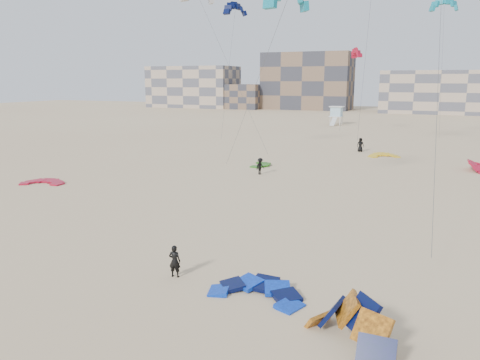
% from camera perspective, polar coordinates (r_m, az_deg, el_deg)
% --- Properties ---
extents(ground, '(320.00, 320.00, 0.00)m').
position_cam_1_polar(ground, '(22.41, -6.13, -12.43)').
color(ground, '#CFB68B').
rests_on(ground, ground).
extents(kite_ground_blue, '(4.06, 4.27, 1.40)m').
position_cam_1_polar(kite_ground_blue, '(21.17, 2.08, -13.89)').
color(kite_ground_blue, blue).
rests_on(kite_ground_blue, ground).
extents(kite_ground_orange, '(5.87, 5.89, 4.11)m').
position_cam_1_polar(kite_ground_orange, '(18.00, 13.06, -19.24)').
color(kite_ground_orange, orange).
rests_on(kite_ground_orange, ground).
extents(kite_ground_red, '(4.54, 4.70, 0.63)m').
position_cam_1_polar(kite_ground_red, '(46.48, -22.86, -0.40)').
color(kite_ground_red, red).
rests_on(kite_ground_red, ground).
extents(kite_ground_green, '(3.59, 3.42, 0.67)m').
position_cam_1_polar(kite_ground_green, '(51.98, 2.48, 1.77)').
color(kite_ground_green, '#2F7919').
rests_on(kite_ground_green, ground).
extents(kite_ground_red_far, '(3.74, 3.55, 3.23)m').
position_cam_1_polar(kite_ground_red_far, '(54.93, 27.08, 1.01)').
color(kite_ground_red_far, red).
rests_on(kite_ground_red_far, ground).
extents(kite_ground_yellow, '(4.72, 4.83, 1.23)m').
position_cam_1_polar(kite_ground_yellow, '(60.70, 17.14, 2.74)').
color(kite_ground_yellow, '#EFA319').
rests_on(kite_ground_yellow, ground).
extents(kitesurfer_main, '(0.64, 0.47, 1.59)m').
position_cam_1_polar(kitesurfer_main, '(22.90, -7.97, -9.76)').
color(kitesurfer_main, black).
rests_on(kitesurfer_main, ground).
extents(kitesurfer_c, '(0.98, 1.23, 1.66)m').
position_cam_1_polar(kitesurfer_c, '(46.94, 2.47, 1.69)').
color(kitesurfer_c, black).
rests_on(kitesurfer_c, ground).
extents(kitesurfer_e, '(1.05, 0.87, 1.84)m').
position_cam_1_polar(kitesurfer_e, '(64.01, 14.47, 4.18)').
color(kitesurfer_e, black).
rests_on(kitesurfer_e, ground).
extents(kite_fly_teal_a, '(11.31, 11.57, 14.91)m').
position_cam_1_polar(kite_fly_teal_a, '(35.28, 5.79, 21.02)').
color(kite_fly_teal_a, teal).
rests_on(kite_fly_teal_a, ground).
extents(kite_fly_navy, '(5.16, 8.99, 19.97)m').
position_cam_1_polar(kite_fly_navy, '(73.75, -0.58, 20.00)').
color(kite_fly_navy, '#05083A').
rests_on(kite_fly_navy, ground).
extents(kite_fly_teal_b, '(4.03, 4.06, 19.46)m').
position_cam_1_polar(kite_fly_teal_b, '(72.86, 23.64, 18.90)').
color(kite_fly_teal_b, teal).
rests_on(kite_fly_teal_b, ground).
extents(kite_fly_red, '(4.14, 5.34, 13.71)m').
position_cam_1_polar(kite_fly_red, '(82.79, 14.01, 14.70)').
color(kite_fly_red, red).
rests_on(kite_fly_red, ground).
extents(lifeguard_tower_far, '(2.83, 5.34, 3.89)m').
position_cam_1_polar(lifeguard_tower_far, '(102.36, 11.66, 7.69)').
color(lifeguard_tower_far, white).
rests_on(lifeguard_tower_far, ground).
extents(condo_west_a, '(30.00, 15.00, 14.00)m').
position_cam_1_polar(condo_west_a, '(168.07, -5.71, 11.22)').
color(condo_west_a, tan).
rests_on(condo_west_a, ground).
extents(condo_west_b, '(28.00, 14.00, 18.00)m').
position_cam_1_polar(condo_west_b, '(156.97, 8.24, 11.83)').
color(condo_west_b, brown).
rests_on(condo_west_b, ground).
extents(condo_mid, '(32.00, 16.00, 12.00)m').
position_cam_1_polar(condo_mid, '(147.81, 23.18, 9.83)').
color(condo_mid, tan).
rests_on(condo_mid, ground).
extents(condo_fill_left, '(12.00, 10.00, 8.00)m').
position_cam_1_polar(condo_fill_left, '(157.74, 0.46, 10.13)').
color(condo_fill_left, brown).
rests_on(condo_fill_left, ground).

